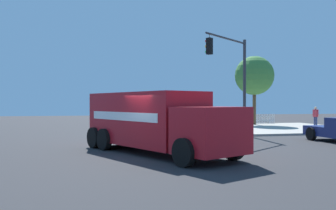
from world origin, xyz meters
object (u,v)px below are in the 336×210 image
(pedestrian_near_corner, at_px, (316,115))
(shade_tree_near, at_px, (254,76))
(delivery_truck, at_px, (155,121))
(traffic_light_primary, at_px, (234,70))

(pedestrian_near_corner, relative_size, shade_tree_near, 0.26)
(delivery_truck, distance_m, pedestrian_near_corner, 20.33)
(delivery_truck, relative_size, pedestrian_near_corner, 4.96)
(delivery_truck, xyz_separation_m, traffic_light_primary, (-6.32, -6.21, 2.91))
(delivery_truck, relative_size, shade_tree_near, 1.31)
(traffic_light_primary, distance_m, shade_tree_near, 12.05)
(traffic_light_primary, height_order, pedestrian_near_corner, traffic_light_primary)
(delivery_truck, height_order, shade_tree_near, shade_tree_near)
(traffic_light_primary, relative_size, shade_tree_near, 0.97)
(traffic_light_primary, height_order, shade_tree_near, shade_tree_near)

